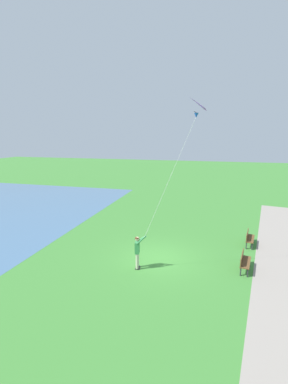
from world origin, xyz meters
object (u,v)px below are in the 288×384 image
person_kite_flyer (138,249)px  park_bench_far_walkway (244,261)px  park_bench_near_walkway (249,237)px  flying_kite (189,109)px

person_kite_flyer → park_bench_far_walkway: (-5.31, -1.23, -0.54)m
person_kite_flyer → park_bench_near_walkway: 7.56m
person_kite_flyer → park_bench_near_walkway: (-5.92, -4.68, -0.54)m
flying_kite → park_bench_far_walkway: bearing=-165.8°
person_kite_flyer → flying_kite: (-2.34, -0.48, 6.92)m
person_kite_flyer → park_bench_far_walkway: person_kite_flyer is taller
person_kite_flyer → flying_kite: bearing=-168.5°
flying_kite → person_kite_flyer: bearing=11.5°
park_bench_far_walkway → park_bench_near_walkway: bearing=-100.0°
park_bench_near_walkway → park_bench_far_walkway: 3.50m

